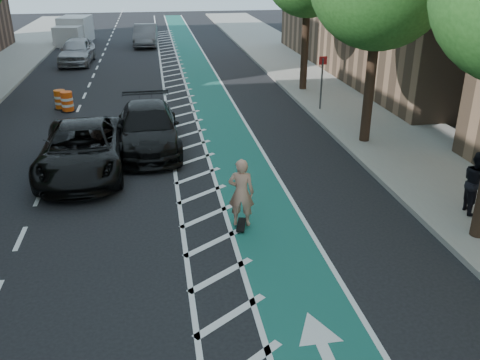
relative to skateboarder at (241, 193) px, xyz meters
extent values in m
plane|color=black|center=(-2.30, -2.05, -1.00)|extent=(120.00, 120.00, 0.00)
cube|color=#1B5E55|center=(0.70, 7.95, -0.99)|extent=(2.00, 90.00, 0.01)
cube|color=silver|center=(-0.80, 7.95, -0.99)|extent=(1.40, 90.00, 0.01)
cube|color=gray|center=(7.20, 7.95, -0.92)|extent=(5.00, 90.00, 0.15)
cube|color=gray|center=(4.75, 7.95, -0.92)|extent=(0.12, 90.00, 0.16)
cylinder|color=#382619|center=(5.60, 5.95, 1.20)|extent=(0.36, 0.36, 4.40)
cylinder|color=#382619|center=(5.60, 13.95, 1.20)|extent=(0.36, 0.36, 4.40)
cylinder|color=#4C4C4C|center=(5.30, 9.95, 0.20)|extent=(0.08, 0.08, 2.40)
cube|color=red|center=(5.30, 9.95, 1.30)|extent=(0.35, 0.02, 0.35)
cube|color=black|center=(0.00, 0.00, -0.91)|extent=(0.39, 0.76, 0.03)
cylinder|color=black|center=(-0.01, 0.26, -0.97)|extent=(0.04, 0.06, 0.06)
cylinder|color=black|center=(0.13, 0.22, -0.97)|extent=(0.04, 0.06, 0.06)
cylinder|color=black|center=(-0.13, -0.22, -0.97)|extent=(0.04, 0.06, 0.06)
cylinder|color=black|center=(0.01, -0.26, -0.97)|extent=(0.04, 0.06, 0.06)
imported|color=tan|center=(0.00, 0.00, 0.00)|extent=(0.74, 0.58, 1.80)
imported|color=black|center=(-4.39, 4.54, -0.22)|extent=(2.65, 5.60, 1.54)
imported|color=black|center=(-2.30, 6.44, -0.22)|extent=(2.29, 5.39, 1.55)
imported|color=#9D9CA2|center=(-6.83, 23.54, -0.17)|extent=(2.16, 4.92, 1.65)
imported|color=#5D5D62|center=(-2.43, 30.29, -0.19)|extent=(1.94, 4.97, 1.61)
imported|color=black|center=(6.18, -0.41, 0.00)|extent=(0.79, 0.93, 1.69)
cube|color=silver|center=(-8.06, 33.44, 0.00)|extent=(2.60, 3.45, 1.99)
cube|color=silver|center=(-8.38, 31.07, -0.25)|extent=(2.19, 1.85, 1.50)
cylinder|color=black|center=(-9.32, 30.79, -0.65)|extent=(0.34, 0.72, 0.70)
cylinder|color=black|center=(-7.54, 30.55, -0.65)|extent=(0.34, 0.72, 0.70)
cylinder|color=black|center=(-8.84, 34.35, -0.65)|extent=(0.34, 0.72, 0.70)
cylinder|color=black|center=(-7.06, 34.11, -0.65)|extent=(0.34, 0.72, 0.70)
cylinder|color=#FF5D0D|center=(-5.03, 6.95, -0.59)|extent=(0.47, 0.47, 0.81)
cylinder|color=silver|center=(-5.03, 6.95, -0.73)|extent=(0.48, 0.48, 0.11)
cylinder|color=silver|center=(-5.03, 6.95, -0.48)|extent=(0.48, 0.48, 0.11)
cylinder|color=black|center=(-5.03, 6.95, -0.98)|extent=(0.59, 0.59, 0.04)
cylinder|color=#F84F0D|center=(-5.90, 11.95, -0.55)|extent=(0.52, 0.52, 0.90)
cylinder|color=silver|center=(-5.90, 11.95, -0.70)|extent=(0.53, 0.53, 0.12)
cylinder|color=silver|center=(-5.90, 11.95, -0.42)|extent=(0.53, 0.53, 0.12)
cylinder|color=black|center=(-5.90, 11.95, -0.98)|extent=(0.66, 0.66, 0.04)
cylinder|color=#DD540B|center=(-6.27, 12.45, -0.56)|extent=(0.50, 0.50, 0.87)
cylinder|color=silver|center=(-6.27, 12.45, -0.71)|extent=(0.51, 0.51, 0.12)
cylinder|color=silver|center=(-6.27, 12.45, -0.44)|extent=(0.51, 0.51, 0.12)
cylinder|color=black|center=(-6.27, 12.45, -0.98)|extent=(0.64, 0.64, 0.04)
camera|label=1|loc=(-1.95, -11.33, 5.39)|focal=38.00mm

